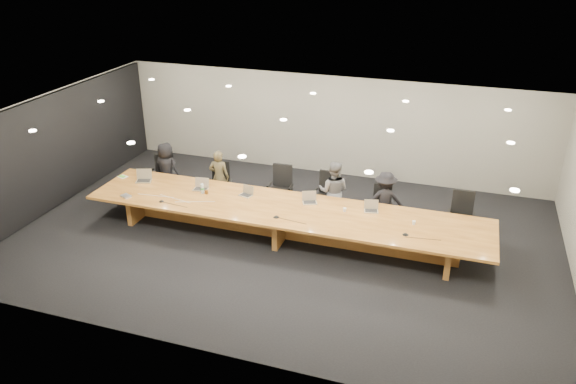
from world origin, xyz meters
name	(u,v)px	position (x,y,z in m)	size (l,w,h in m)	color
ground	(284,237)	(0.00, 0.00, 0.00)	(12.00, 12.00, 0.00)	black
back_wall	(330,126)	(0.00, 4.00, 1.40)	(12.00, 0.02, 2.80)	#B2AFA2
left_wall_panel	(56,151)	(-5.94, 0.00, 1.37)	(0.08, 7.84, 2.74)	black
conference_table	(284,217)	(0.00, 0.00, 0.52)	(9.00, 1.80, 0.75)	brown
chair_far_left	(158,174)	(-3.93, 1.28, 0.51)	(0.52, 0.52, 1.02)	black
chair_left	(221,184)	(-2.08, 1.19, 0.53)	(0.54, 0.54, 1.07)	black
chair_mid_left	(280,188)	(-0.54, 1.30, 0.58)	(0.59, 0.59, 1.16)	black
chair_mid_right	(325,195)	(0.60, 1.32, 0.56)	(0.57, 0.57, 1.12)	black
chair_right	(380,207)	(1.93, 1.21, 0.51)	(0.52, 0.52, 1.02)	black
chair_far_right	(461,217)	(3.74, 1.15, 0.57)	(0.58, 0.58, 1.14)	black
person_a	(167,170)	(-3.59, 1.19, 0.72)	(0.71, 0.46, 1.44)	black
person_b	(219,177)	(-2.12, 1.21, 0.70)	(0.51, 0.34, 1.40)	#3E3722
person_c	(333,191)	(0.83, 1.19, 0.74)	(0.72, 0.56, 1.49)	#59585B
person_d	(385,200)	(2.03, 1.21, 0.69)	(0.89, 0.51, 1.38)	black
laptop_a	(143,176)	(-3.70, 0.28, 0.89)	(0.37, 0.27, 0.29)	tan
laptop_b	(200,185)	(-2.17, 0.29, 0.88)	(0.34, 0.25, 0.27)	#BCA98F
laptop_c	(246,191)	(-1.03, 0.31, 0.86)	(0.29, 0.21, 0.23)	#B5A88B
laptop_d	(310,198)	(0.48, 0.41, 0.88)	(0.32, 0.23, 0.25)	tan
laptop_e	(371,206)	(1.87, 0.43, 0.87)	(0.31, 0.22, 0.24)	tan
water_bottle	(202,189)	(-2.04, 0.12, 0.87)	(0.07, 0.07, 0.23)	#AFC0BC
amber_mug	(207,192)	(-1.93, 0.12, 0.80)	(0.07, 0.07, 0.09)	brown
paper_cup_near	(345,210)	(1.32, 0.24, 0.79)	(0.07, 0.07, 0.08)	silver
paper_cup_far	(414,223)	(2.82, 0.11, 0.79)	(0.07, 0.07, 0.08)	silver
notepad	(123,177)	(-4.35, 0.36, 0.76)	(0.22, 0.17, 0.01)	silver
lime_gadget	(122,176)	(-4.35, 0.34, 0.77)	(0.15, 0.09, 0.02)	#54BA31
av_box	(126,196)	(-3.63, -0.61, 0.77)	(0.23, 0.17, 0.03)	#A3A3A8
mic_left	(161,201)	(-2.72, -0.58, 0.77)	(0.12, 0.12, 0.03)	black
mic_center	(276,217)	(0.00, -0.49, 0.77)	(0.13, 0.13, 0.03)	black
mic_right	(406,234)	(2.72, -0.39, 0.77)	(0.13, 0.13, 0.03)	black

